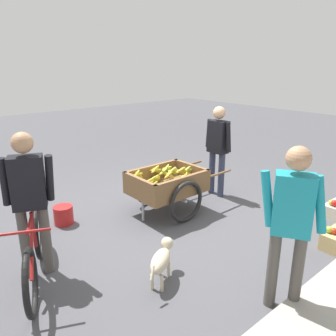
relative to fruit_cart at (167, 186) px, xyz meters
name	(u,v)px	position (x,y,z in m)	size (l,w,h in m)	color
ground_plane	(169,214)	(0.04, 0.08, -0.44)	(24.00, 24.00, 0.00)	#47474C
fruit_cart	(167,186)	(0.00, 0.00, 0.00)	(1.65, 0.94, 0.73)	brown
vendor_person	(218,143)	(-1.14, 0.01, 0.50)	(0.21, 0.56, 1.58)	#333851
bicycle	(35,252)	(2.21, 0.42, -0.09)	(0.78, 1.53, 0.85)	black
cyclist_person	(29,193)	(2.15, 0.28, 0.53)	(0.48, 0.33, 1.63)	#4C4742
dog	(161,259)	(1.18, 1.30, -0.17)	(0.58, 0.42, 0.40)	beige
plastic_bucket	(64,215)	(1.43, -0.68, -0.31)	(0.28, 0.28, 0.28)	#B21E1E
bystander_person	(291,216)	(0.56, 2.38, 0.53)	(0.35, 0.55, 1.62)	#4C4742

